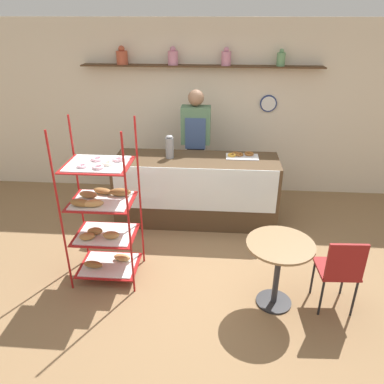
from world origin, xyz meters
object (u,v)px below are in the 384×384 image
cafe_table (279,259)px  donut_tray_counter (241,155)px  coffee_carafe (170,147)px  person_worker (196,144)px  cafe_chair (340,268)px  pastry_rack (103,216)px

cafe_table → donut_tray_counter: donut_tray_counter is taller
coffee_carafe → donut_tray_counter: 0.99m
person_worker → cafe_chair: person_worker is taller
pastry_rack → cafe_chair: pastry_rack is taller
person_worker → coffee_carafe: person_worker is taller
donut_tray_counter → coffee_carafe: bearing=-172.9°
person_worker → coffee_carafe: (-0.32, -0.50, 0.12)m
person_worker → donut_tray_counter: (0.65, -0.38, -0.02)m
cafe_chair → coffee_carafe: coffee_carafe is taller
pastry_rack → donut_tray_counter: 2.14m
cafe_chair → coffee_carafe: (-1.89, 1.75, 0.59)m
person_worker → coffee_carafe: bearing=-122.8°
cafe_table → pastry_rack: bearing=170.0°
person_worker → cafe_table: bearing=-66.0°
cafe_chair → person_worker: bearing=-57.9°
pastry_rack → person_worker: pastry_rack is taller
pastry_rack → cafe_chair: 2.49m
cafe_chair → coffee_carafe: size_ratio=2.68×
coffee_carafe → pastry_rack: bearing=-112.1°
cafe_table → cafe_chair: 0.59m
cafe_table → coffee_carafe: size_ratio=2.31×
coffee_carafe → donut_tray_counter: coffee_carafe is taller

